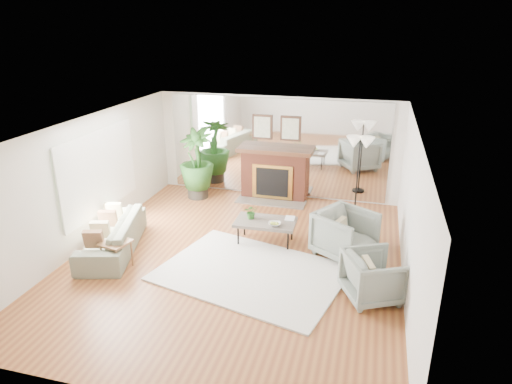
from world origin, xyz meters
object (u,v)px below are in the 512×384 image
(sofa, at_px, (112,235))
(armchair_front, at_px, (373,277))
(fireplace, at_px, (274,173))
(potted_ficus, at_px, (197,161))
(side_table, at_px, (116,246))
(armchair_back, at_px, (345,234))
(coffee_table, at_px, (265,223))
(floor_lamp, at_px, (360,149))

(sofa, relative_size, armchair_front, 2.55)
(fireplace, xyz_separation_m, potted_ficus, (-1.85, -0.45, 0.28))
(side_table, bearing_deg, armchair_back, 21.49)
(sofa, xyz_separation_m, side_table, (0.45, -0.59, 0.12))
(sofa, bearing_deg, armchair_front, 69.44)
(coffee_table, xyz_separation_m, floor_lamp, (1.64, 1.82, 1.14))
(coffee_table, bearing_deg, sofa, -159.03)
(coffee_table, distance_m, floor_lamp, 2.70)
(armchair_front, relative_size, floor_lamp, 0.46)
(potted_ficus, height_order, floor_lamp, floor_lamp)
(fireplace, distance_m, sofa, 4.26)
(armchair_back, bearing_deg, side_table, 142.98)
(fireplace, distance_m, potted_ficus, 1.93)
(fireplace, xyz_separation_m, coffee_table, (0.38, -2.45, -0.22))
(armchair_back, bearing_deg, floor_lamp, 28.97)
(fireplace, distance_m, side_table, 4.54)
(coffee_table, xyz_separation_m, side_table, (-2.33, -1.65, 0.00))
(fireplace, relative_size, potted_ficus, 1.17)
(fireplace, bearing_deg, coffee_table, -81.10)
(coffee_table, xyz_separation_m, sofa, (-2.78, -1.06, -0.12))
(sofa, height_order, potted_ficus, potted_ficus)
(coffee_table, bearing_deg, fireplace, 98.90)
(sofa, xyz_separation_m, armchair_back, (4.34, 0.94, 0.13))
(sofa, height_order, side_table, sofa)
(potted_ficus, bearing_deg, coffee_table, -41.82)
(floor_lamp, bearing_deg, fireplace, 162.80)
(potted_ficus, xyz_separation_m, floor_lamp, (3.88, -0.18, 0.64))
(fireplace, relative_size, coffee_table, 1.69)
(armchair_front, bearing_deg, fireplace, 6.41)
(armchair_back, bearing_deg, fireplace, 68.59)
(coffee_table, bearing_deg, armchair_back, -4.42)
(armchair_back, relative_size, floor_lamp, 0.53)
(armchair_front, bearing_deg, side_table, 66.31)
(sofa, xyz_separation_m, floor_lamp, (4.42, 2.88, 1.26))
(floor_lamp, bearing_deg, sofa, -146.88)
(potted_ficus, bearing_deg, armchair_back, -29.21)
(fireplace, xyz_separation_m, sofa, (-2.39, -3.51, -0.34))
(fireplace, distance_m, coffee_table, 2.49)
(sofa, height_order, floor_lamp, floor_lamp)
(sofa, xyz_separation_m, armchair_front, (4.89, -0.39, 0.07))
(armchair_front, relative_size, side_table, 1.56)
(coffee_table, relative_size, potted_ficus, 0.69)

